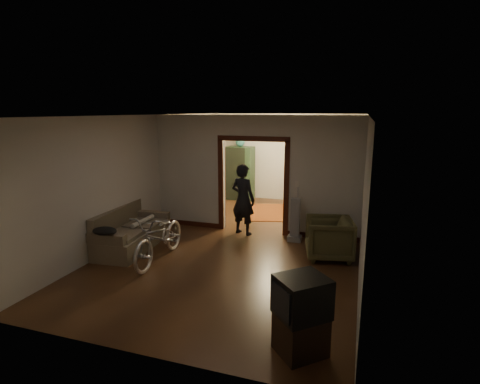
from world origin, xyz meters
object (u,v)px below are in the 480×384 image
at_px(bicycle, 160,237).
at_px(locker, 240,173).
at_px(person, 243,199).
at_px(desk, 311,194).
at_px(sofa, 131,229).
at_px(armchair, 329,238).

bearing_deg(bicycle, locker, 88.72).
xyz_separation_m(bicycle, person, (1.05, 2.06, 0.35)).
bearing_deg(bicycle, person, 60.41).
xyz_separation_m(bicycle, locker, (-0.12, 5.44, 0.38)).
distance_m(bicycle, desk, 5.61).
relative_size(bicycle, desk, 1.79).
xyz_separation_m(sofa, person, (1.97, 1.66, 0.41)).
bearing_deg(armchair, bicycle, -81.45).
distance_m(bicycle, person, 2.34).
xyz_separation_m(sofa, locker, (0.80, 5.04, 0.45)).
bearing_deg(person, sofa, 56.33).
relative_size(locker, desk, 1.67).
bearing_deg(armchair, person, -125.13).
distance_m(sofa, person, 2.61).
relative_size(armchair, person, 0.53).
relative_size(bicycle, armchair, 2.08).
distance_m(sofa, desk, 5.70).
height_order(person, desk, person).
bearing_deg(desk, armchair, -68.17).
relative_size(person, locker, 0.96).
relative_size(armchair, locker, 0.51).
height_order(sofa, bicycle, bicycle).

